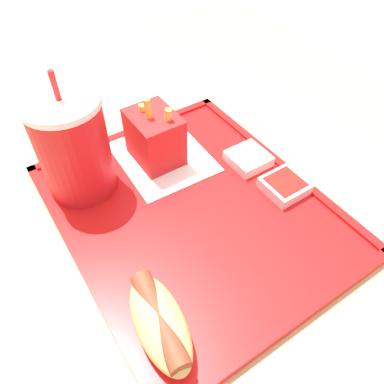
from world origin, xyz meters
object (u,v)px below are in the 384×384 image
object	(u,v)px
sauce_cup_mayo	(248,158)
sauce_cup_ketchup	(285,185)
hot_dog_far	(160,322)
fries_carton	(155,137)
soda_cup	(73,147)

from	to	relation	value
sauce_cup_mayo	sauce_cup_ketchup	size ratio (longest dim) A/B	1.00
sauce_cup_mayo	hot_dog_far	bearing A→B (deg)	122.26
fries_carton	sauce_cup_ketchup	world-z (taller)	fries_carton
soda_cup	sauce_cup_ketchup	size ratio (longest dim) A/B	3.23
hot_dog_far	sauce_cup_ketchup	world-z (taller)	hot_dog_far
fries_carton	sauce_cup_mayo	bearing A→B (deg)	-127.52
soda_cup	sauce_cup_ketchup	world-z (taller)	soda_cup
soda_cup	fries_carton	xyz separation A→B (m)	(-0.01, -0.11, -0.03)
soda_cup	sauce_cup_ketchup	bearing A→B (deg)	-125.38
soda_cup	fries_carton	world-z (taller)	soda_cup
hot_dog_far	sauce_cup_mayo	world-z (taller)	hot_dog_far
sauce_cup_ketchup	sauce_cup_mayo	bearing A→B (deg)	4.84
soda_cup	sauce_cup_ketchup	xyz separation A→B (m)	(-0.16, -0.22, -0.06)
fries_carton	sauce_cup_mayo	xyz separation A→B (m)	(-0.08, -0.11, -0.03)
soda_cup	sauce_cup_mayo	bearing A→B (deg)	-112.22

